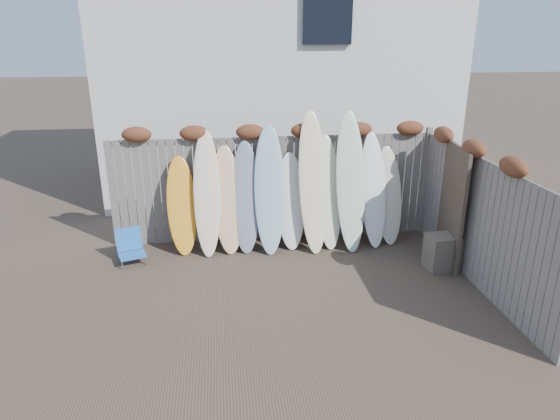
{
  "coord_description": "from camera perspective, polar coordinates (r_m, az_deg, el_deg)",
  "views": [
    {
      "loc": [
        -0.95,
        -6.57,
        3.83
      ],
      "look_at": [
        0.0,
        1.2,
        1.0
      ],
      "focal_mm": 32.0,
      "sensor_mm": 36.0,
      "label": 1
    }
  ],
  "objects": [
    {
      "name": "surfboard_1",
      "position": [
        8.96,
        -8.35,
        1.87
      ],
      "size": [
        0.5,
        0.78,
        2.19
      ],
      "primitive_type": "ellipsoid",
      "rotation": [
        -0.31,
        0.0,
        -0.03
      ],
      "color": "#F7E2C7",
      "rests_on": "ground"
    },
    {
      "name": "surfboard_10",
      "position": [
        9.61,
        12.31,
        1.62
      ],
      "size": [
        0.54,
        0.67,
        1.79
      ],
      "primitive_type": "ellipsoid",
      "rotation": [
        -0.31,
        0.0,
        0.05
      ],
      "color": "beige",
      "rests_on": "ground"
    },
    {
      "name": "house",
      "position": [
        13.16,
        -0.68,
        17.15
      ],
      "size": [
        8.5,
        5.5,
        6.33
      ],
      "color": "silver",
      "rests_on": "ground"
    },
    {
      "name": "surfboard_4",
      "position": [
        8.96,
        -1.21,
        2.31
      ],
      "size": [
        0.59,
        0.82,
        2.25
      ],
      "primitive_type": "ellipsoid",
      "rotation": [
        -0.31,
        0.0,
        -0.06
      ],
      "color": "#9AC1D4",
      "rests_on": "ground"
    },
    {
      "name": "right_fence",
      "position": [
        8.33,
        21.77,
        -0.42
      ],
      "size": [
        0.28,
        4.4,
        2.24
      ],
      "color": "slate",
      "rests_on": "ground"
    },
    {
      "name": "surfboard_2",
      "position": [
        9.02,
        -6.02,
        1.14
      ],
      "size": [
        0.6,
        0.72,
        1.9
      ],
      "primitive_type": "ellipsoid",
      "rotation": [
        -0.31,
        0.0,
        0.09
      ],
      "color": "#EFA987",
      "rests_on": "ground"
    },
    {
      "name": "surfboard_3",
      "position": [
        9.03,
        -3.94,
        1.45
      ],
      "size": [
        0.55,
        0.73,
        1.97
      ],
      "primitive_type": "ellipsoid",
      "rotation": [
        -0.31,
        0.0,
        -0.06
      ],
      "color": "gray",
      "rests_on": "ground"
    },
    {
      "name": "surfboard_5",
      "position": [
        9.17,
        1.25,
        1.01
      ],
      "size": [
        0.54,
        0.64,
        1.73
      ],
      "primitive_type": "ellipsoid",
      "rotation": [
        -0.31,
        0.0,
        -0.03
      ],
      "color": "white",
      "rests_on": "ground"
    },
    {
      "name": "wooden_crate",
      "position": [
        8.89,
        18.03,
        -4.58
      ],
      "size": [
        0.55,
        0.47,
        0.6
      ],
      "primitive_type": "cube",
      "rotation": [
        0.0,
        0.0,
        0.09
      ],
      "color": "brown",
      "rests_on": "ground"
    },
    {
      "name": "surfboard_9",
      "position": [
        9.41,
        10.63,
        2.25
      ],
      "size": [
        0.5,
        0.75,
        2.07
      ],
      "primitive_type": "ellipsoid",
      "rotation": [
        -0.31,
        0.0,
        0.03
      ],
      "color": "white",
      "rests_on": "ground"
    },
    {
      "name": "lattice_panel",
      "position": [
        9.02,
        18.92,
        0.68
      ],
      "size": [
        0.27,
        1.36,
        2.06
      ],
      "primitive_type": "cube",
      "rotation": [
        0.0,
        0.0,
        -0.15
      ],
      "color": "#34241F",
      "rests_on": "ground"
    },
    {
      "name": "back_fence",
      "position": [
        9.4,
        -0.53,
        3.53
      ],
      "size": [
        6.05,
        0.28,
        2.24
      ],
      "color": "slate",
      "rests_on": "ground"
    },
    {
      "name": "surfboard_7",
      "position": [
        9.21,
        5.52,
        2.02
      ],
      "size": [
        0.53,
        0.75,
        2.04
      ],
      "primitive_type": "ellipsoid",
      "rotation": [
        -0.31,
        0.0,
        0.06
      ],
      "color": "white",
      "rests_on": "ground"
    },
    {
      "name": "surfboard_6",
      "position": [
        9.01,
        3.8,
        3.19
      ],
      "size": [
        0.54,
        0.88,
        2.49
      ],
      "primitive_type": "ellipsoid",
      "rotation": [
        -0.31,
        0.0,
        0.02
      ],
      "color": "#F7E3B0",
      "rests_on": "ground"
    },
    {
      "name": "ground",
      "position": [
        7.66,
        1.11,
        -10.11
      ],
      "size": [
        80.0,
        80.0,
        0.0
      ],
      "primitive_type": "plane",
      "color": "#493A2D"
    },
    {
      "name": "surfboard_0",
      "position": [
        9.1,
        -11.17,
        0.49
      ],
      "size": [
        0.58,
        0.67,
        1.73
      ],
      "primitive_type": "ellipsoid",
      "rotation": [
        -0.31,
        0.0,
        0.09
      ],
      "color": "orange",
      "rests_on": "ground"
    },
    {
      "name": "beach_chair",
      "position": [
        9.09,
        -16.72,
        -4.05
      ],
      "size": [
        0.57,
        0.59,
        0.59
      ],
      "color": "blue",
      "rests_on": "ground"
    },
    {
      "name": "surfboard_8",
      "position": [
        9.15,
        8.07,
        3.24
      ],
      "size": [
        0.55,
        0.87,
        2.48
      ],
      "primitive_type": "ellipsoid",
      "rotation": [
        -0.31,
        0.0,
        -0.02
      ],
      "color": "silver",
      "rests_on": "ground"
    }
  ]
}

